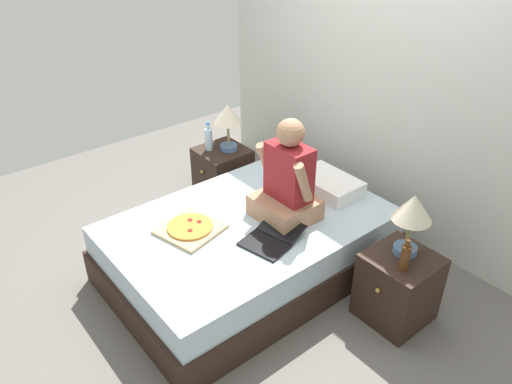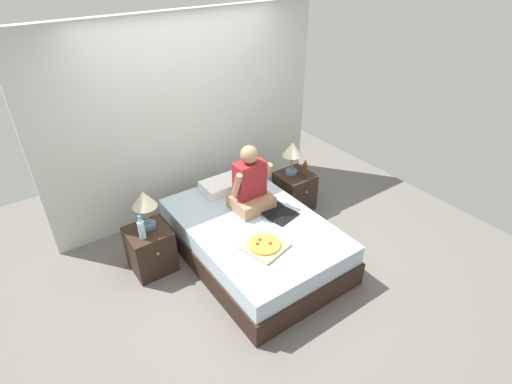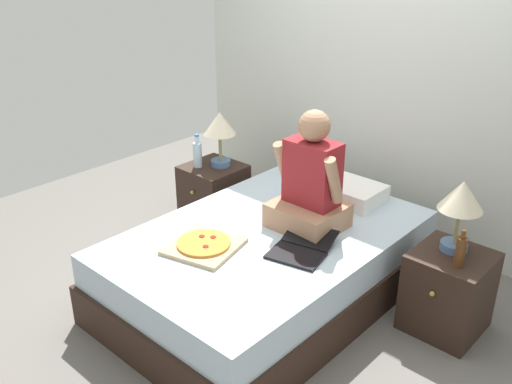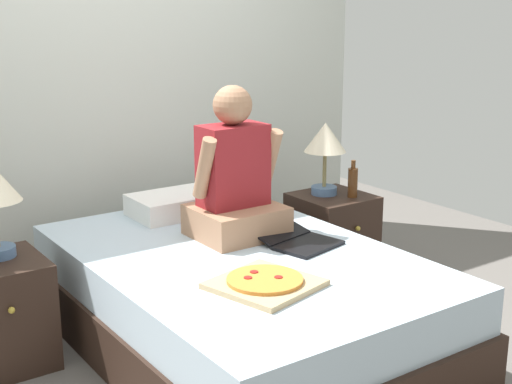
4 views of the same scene
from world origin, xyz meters
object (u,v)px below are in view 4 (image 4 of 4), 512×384
(beer_bottle, at_px, (353,182))
(laptop, at_px, (298,240))
(pizza_box, at_px, (265,283))
(bed, at_px, (240,301))
(nightstand_right, at_px, (332,235))
(person_seated, at_px, (235,182))
(lamp_on_right_nightstand, at_px, (325,143))

(beer_bottle, xyz_separation_m, laptop, (-0.78, -0.45, -0.10))
(beer_bottle, bearing_deg, pizza_box, -146.88)
(bed, height_order, nightstand_right, nightstand_right)
(beer_bottle, bearing_deg, person_seated, -171.31)
(nightstand_right, bearing_deg, pizza_box, -142.20)
(lamp_on_right_nightstand, relative_size, person_seated, 0.58)
(person_seated, bearing_deg, nightstand_right, 15.49)
(person_seated, distance_m, laptop, 0.44)
(bed, height_order, beer_bottle, beer_bottle)
(person_seated, height_order, pizza_box, person_seated)
(bed, bearing_deg, beer_bottle, 19.89)
(nightstand_right, xyz_separation_m, beer_bottle, (0.07, -0.10, 0.36))
(bed, bearing_deg, nightstand_right, 25.81)
(beer_bottle, distance_m, person_seated, 0.99)
(nightstand_right, xyz_separation_m, pizza_box, (-1.18, -0.92, 0.25))
(person_seated, relative_size, laptop, 1.64)
(nightstand_right, height_order, laptop, laptop)
(nightstand_right, xyz_separation_m, laptop, (-0.71, -0.55, 0.26))
(nightstand_right, relative_size, lamp_on_right_nightstand, 1.15)
(bed, distance_m, laptop, 0.42)
(laptop, bearing_deg, pizza_box, -142.16)
(lamp_on_right_nightstand, xyz_separation_m, laptop, (-0.68, -0.60, -0.33))
(nightstand_right, height_order, beer_bottle, beer_bottle)
(lamp_on_right_nightstand, bearing_deg, bed, -151.27)
(lamp_on_right_nightstand, distance_m, laptop, 0.97)
(pizza_box, bearing_deg, nightstand_right, 37.80)
(bed, bearing_deg, lamp_on_right_nightstand, 28.73)
(laptop, bearing_deg, beer_bottle, 30.04)
(beer_bottle, height_order, person_seated, person_seated)
(nightstand_right, distance_m, person_seated, 1.06)
(bed, bearing_deg, person_seated, 60.87)
(nightstand_right, distance_m, lamp_on_right_nightstand, 0.59)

